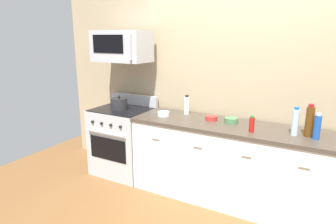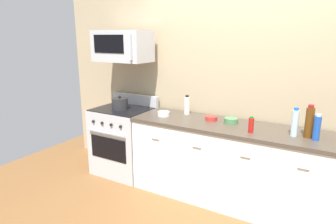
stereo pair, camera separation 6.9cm
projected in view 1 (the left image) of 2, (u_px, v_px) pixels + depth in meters
ground_plane at (227, 199)px, 3.52m from camera, size 6.47×6.47×0.00m
back_wall at (244, 82)px, 3.53m from camera, size 5.39×0.10×2.70m
counter_unit at (229, 163)px, 3.40m from camera, size 2.30×0.66×0.92m
range_oven at (123, 140)px, 4.12m from camera, size 0.76×0.69×1.07m
microwave at (122, 46)px, 3.84m from camera, size 0.74×0.44×0.40m
bottle_soda_blue at (317, 127)px, 2.81m from camera, size 0.06×0.06×0.26m
bottle_hot_sauce_red at (252, 124)px, 3.02m from camera, size 0.05×0.05×0.17m
bottle_vinegar_white at (187, 105)px, 3.72m from camera, size 0.07×0.07×0.24m
bottle_wine_amber at (310, 121)px, 2.87m from camera, size 0.08×0.08×0.33m
bottle_water_clear at (295, 122)px, 2.92m from camera, size 0.07×0.07×0.29m
bowl_green_glaze at (231, 120)px, 3.37m from camera, size 0.16×0.16×0.06m
bowl_white_ceramic at (164, 114)px, 3.65m from camera, size 0.15×0.15×0.05m
bowl_red_small at (211, 118)px, 3.47m from camera, size 0.14×0.14×0.05m
stockpot at (119, 104)px, 3.95m from camera, size 0.22×0.22×0.19m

